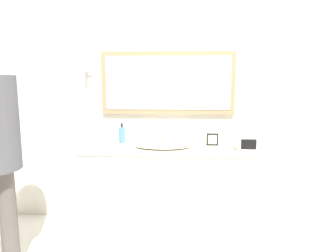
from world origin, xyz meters
name	(u,v)px	position (x,y,z in m)	size (l,w,h in m)	color
ground_plane	(169,244)	(0.00, 0.00, 0.00)	(14.00, 14.00, 0.00)	silver
wall_back	(172,99)	(0.00, 0.55, 1.28)	(8.00, 0.18, 2.55)	silver
vanity_counter	(170,189)	(0.00, 0.27, 0.42)	(1.72, 0.51, 0.84)	silver
sink_basin	(163,145)	(-0.07, 0.25, 0.86)	(0.53, 0.36, 0.21)	white
soap_bottle	(122,135)	(-0.49, 0.43, 0.93)	(0.06, 0.06, 0.20)	teal
appliance_box	(247,143)	(0.70, 0.17, 0.91)	(0.19, 0.13, 0.14)	white
picture_frame	(212,139)	(0.40, 0.35, 0.90)	(0.11, 0.01, 0.12)	black
hand_towel_near_sink	(246,143)	(0.74, 0.38, 0.87)	(0.15, 0.11, 0.05)	white
hand_towel_far_corner	(105,144)	(-0.63, 0.28, 0.86)	(0.18, 0.11, 0.03)	#A8B7C6
metal_tray	(224,150)	(0.49, 0.15, 0.85)	(0.15, 0.09, 0.01)	silver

